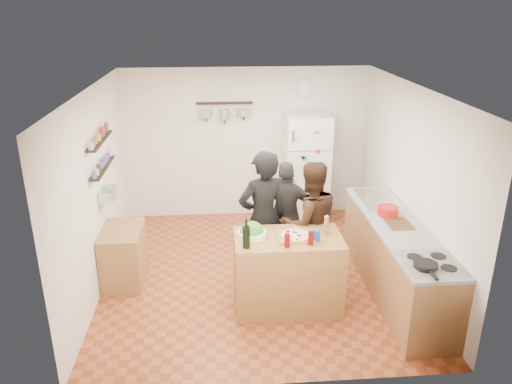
{
  "coord_description": "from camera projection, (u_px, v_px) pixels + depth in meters",
  "views": [
    {
      "loc": [
        -0.48,
        -5.91,
        3.45
      ],
      "look_at": [
        0.0,
        0.1,
        1.15
      ],
      "focal_mm": 35.0,
      "sensor_mm": 36.0,
      "label": 1
    }
  ],
  "objects": [
    {
      "name": "side_table",
      "position": [
        124.0,
        255.0,
        6.5
      ],
      "size": [
        0.5,
        0.8,
        0.73
      ],
      "primitive_type": "cube",
      "color": "olive",
      "rests_on": "floor"
    },
    {
      "name": "wine_glass_far",
      "position": [
        311.0,
        238.0,
        5.56
      ],
      "size": [
        0.06,
        0.06,
        0.15
      ],
      "primitive_type": "cylinder",
      "color": "#5B0907",
      "rests_on": "prep_island"
    },
    {
      "name": "cutting_board",
      "position": [
        399.0,
        225.0,
        6.08
      ],
      "size": [
        0.3,
        0.4,
        0.02
      ],
      "primitive_type": "cube",
      "color": "#996437",
      "rests_on": "counter_run"
    },
    {
      "name": "wine_glass_near",
      "position": [
        287.0,
        241.0,
        5.5
      ],
      "size": [
        0.06,
        0.06,
        0.15
      ],
      "primitive_type": "cylinder",
      "color": "#5C0907",
      "rests_on": "prep_island"
    },
    {
      "name": "pot_rack",
      "position": [
        225.0,
        103.0,
        7.91
      ],
      "size": [
        0.9,
        0.04,
        0.04
      ],
      "primitive_type": "cube",
      "color": "black",
      "rests_on": "back_wall"
    },
    {
      "name": "wine_bottle",
      "position": [
        246.0,
        237.0,
        5.47
      ],
      "size": [
        0.08,
        0.08,
        0.25
      ],
      "primitive_type": "cylinder",
      "color": "black",
      "rests_on": "prep_island"
    },
    {
      "name": "wall_clock",
      "position": [
        305.0,
        89.0,
        8.01
      ],
      "size": [
        0.3,
        0.03,
        0.3
      ],
      "primitive_type": "cylinder",
      "rotation": [
        1.57,
        0.0,
        0.0
      ],
      "color": "silver",
      "rests_on": "back_wall"
    },
    {
      "name": "prep_island",
      "position": [
        288.0,
        272.0,
        5.92
      ],
      "size": [
        1.25,
        0.72,
        0.91
      ],
      "primitive_type": "cube",
      "color": "olive",
      "rests_on": "floor"
    },
    {
      "name": "room_shell",
      "position": [
        254.0,
        177.0,
        6.69
      ],
      "size": [
        4.2,
        4.2,
        4.2
      ],
      "color": "brown",
      "rests_on": "ground"
    },
    {
      "name": "salad_bowl",
      "position": [
        252.0,
        234.0,
        5.76
      ],
      "size": [
        0.33,
        0.33,
        0.07
      ],
      "primitive_type": "cylinder",
      "color": "white",
      "rests_on": "prep_island"
    },
    {
      "name": "pepper_mill",
      "position": [
        326.0,
        227.0,
        5.8
      ],
      "size": [
        0.06,
        0.06,
        0.19
      ],
      "primitive_type": "cylinder",
      "color": "#9F6142",
      "rests_on": "prep_island"
    },
    {
      "name": "produce_basket",
      "position": [
        108.0,
        193.0,
        6.4
      ],
      "size": [
        0.18,
        0.35,
        0.14
      ],
      "primitive_type": "cube",
      "color": "silver",
      "rests_on": "left_wall"
    },
    {
      "name": "counter_run",
      "position": [
        396.0,
        259.0,
        6.22
      ],
      "size": [
        0.63,
        2.63,
        0.9
      ],
      "primitive_type": "cube",
      "color": "#9E7042",
      "rests_on": "floor"
    },
    {
      "name": "person_center",
      "position": [
        310.0,
        224.0,
        6.32
      ],
      "size": [
        0.91,
        0.78,
        1.65
      ],
      "primitive_type": "imported",
      "rotation": [
        0.0,
        0.0,
        3.35
      ],
      "color": "black",
      "rests_on": "floor"
    },
    {
      "name": "spice_shelf_upper",
      "position": [
        100.0,
        141.0,
        6.15
      ],
      "size": [
        0.12,
        1.0,
        0.02
      ],
      "primitive_type": "cube",
      "color": "black",
      "rests_on": "left_wall"
    },
    {
      "name": "spice_shelf_lower",
      "position": [
        103.0,
        168.0,
        6.28
      ],
      "size": [
        0.12,
        1.0,
        0.02
      ],
      "primitive_type": "cube",
      "color": "black",
      "rests_on": "left_wall"
    },
    {
      "name": "person_back",
      "position": [
        286.0,
        215.0,
        6.77
      ],
      "size": [
        0.89,
        0.4,
        1.5
      ],
      "primitive_type": "imported",
      "rotation": [
        0.0,
        0.0,
        3.1
      ],
      "color": "#292724",
      "rests_on": "floor"
    },
    {
      "name": "skillet",
      "position": [
        426.0,
        265.0,
        5.08
      ],
      "size": [
        0.25,
        0.25,
        0.05
      ],
      "primitive_type": "cylinder",
      "color": "black",
      "rests_on": "stove_top"
    },
    {
      "name": "fridge",
      "position": [
        306.0,
        169.0,
        8.15
      ],
      "size": [
        0.7,
        0.68,
        1.8
      ],
      "primitive_type": "cube",
      "color": "white",
      "rests_on": "floor"
    },
    {
      "name": "person_left",
      "position": [
        263.0,
        219.0,
        6.27
      ],
      "size": [
        0.76,
        0.62,
        1.79
      ],
      "primitive_type": "imported",
      "rotation": [
        0.0,
        0.0,
        3.47
      ],
      "color": "black",
      "rests_on": "floor"
    },
    {
      "name": "pizza",
      "position": [
        296.0,
        235.0,
        5.74
      ],
      "size": [
        0.34,
        0.34,
        0.02
      ],
      "primitive_type": "cylinder",
      "color": "#CAB685",
      "rests_on": "pizza_board"
    },
    {
      "name": "stove_top",
      "position": [
        431.0,
        264.0,
        5.17
      ],
      "size": [
        0.6,
        0.62,
        0.02
      ],
      "primitive_type": "cube",
      "color": "white",
      "rests_on": "counter_run"
    },
    {
      "name": "sink",
      "position": [
        378.0,
        199.0,
        6.85
      ],
      "size": [
        0.5,
        0.8,
        0.03
      ],
      "primitive_type": "cube",
      "color": "silver",
      "rests_on": "counter_run"
    },
    {
      "name": "red_bowl",
      "position": [
        388.0,
        211.0,
        6.32
      ],
      "size": [
        0.26,
        0.26,
        0.11
      ],
      "primitive_type": "cylinder",
      "color": "#AE1713",
      "rests_on": "counter_run"
    },
    {
      "name": "pizza_board",
      "position": [
        296.0,
        237.0,
        5.74
      ],
      "size": [
        0.42,
        0.34,
        0.02
      ],
      "primitive_type": "cube",
      "color": "#956236",
      "rests_on": "prep_island"
    },
    {
      "name": "salt_canister",
      "position": [
        316.0,
        235.0,
        5.64
      ],
      "size": [
        0.08,
        0.08,
        0.14
      ],
      "primitive_type": "cylinder",
      "color": "navy",
      "rests_on": "prep_island"
    }
  ]
}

